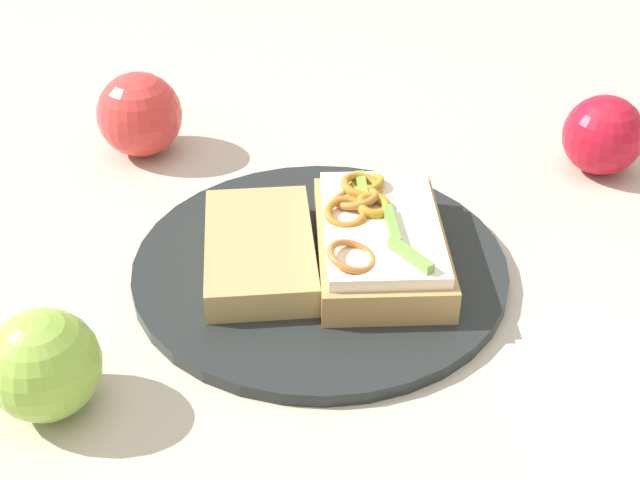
# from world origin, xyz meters

# --- Properties ---
(ground_plane) EXTENTS (2.00, 2.00, 0.00)m
(ground_plane) POSITION_xyz_m (0.00, 0.00, 0.00)
(ground_plane) COLOR #B9AC99
(ground_plane) RESTS_ON ground
(plate) EXTENTS (0.29, 0.29, 0.01)m
(plate) POSITION_xyz_m (0.00, 0.00, 0.01)
(plate) COLOR #212525
(plate) RESTS_ON ground_plane
(sandwich) EXTENTS (0.18, 0.18, 0.05)m
(sandwich) POSITION_xyz_m (0.03, 0.03, 0.03)
(sandwich) COLOR #AC844C
(sandwich) RESTS_ON plate
(bread_slice_side) EXTENTS (0.16, 0.16, 0.02)m
(bread_slice_side) POSITION_xyz_m (-0.03, -0.03, 0.02)
(bread_slice_side) COLOR tan
(bread_slice_side) RESTS_ON plate
(apple_0) EXTENTS (0.08, 0.08, 0.07)m
(apple_0) POSITION_xyz_m (0.08, 0.29, 0.04)
(apple_0) COLOR red
(apple_0) RESTS_ON ground_plane
(apple_1) EXTENTS (0.07, 0.07, 0.07)m
(apple_1) POSITION_xyz_m (-0.03, -0.23, 0.04)
(apple_1) COLOR #89B640
(apple_1) RESTS_ON ground_plane
(apple_2) EXTENTS (0.11, 0.11, 0.08)m
(apple_2) POSITION_xyz_m (-0.26, 0.02, 0.04)
(apple_2) COLOR red
(apple_2) RESTS_ON ground_plane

